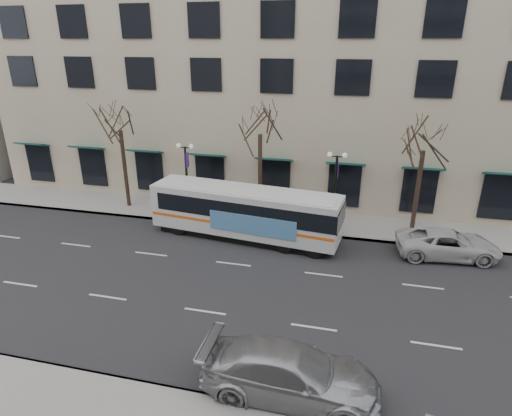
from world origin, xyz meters
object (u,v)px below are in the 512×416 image
(tree_far_left, at_px, (119,117))
(tree_far_right, at_px, (426,135))
(tree_far_mid, at_px, (260,120))
(city_bus, at_px, (246,212))
(lamp_post_left, at_px, (187,176))
(silver_car, at_px, (290,373))
(white_pickup, at_px, (448,244))
(lamp_post_right, at_px, (335,188))

(tree_far_left, bearing_deg, tree_far_right, 0.00)
(tree_far_mid, distance_m, city_bus, 5.97)
(lamp_post_left, xyz_separation_m, silver_car, (9.57, -14.40, -2.03))
(tree_far_mid, xyz_separation_m, city_bus, (-0.19, -3.01, -5.15))
(white_pickup, bearing_deg, lamp_post_left, 76.84)
(lamp_post_left, xyz_separation_m, city_bus, (4.81, -2.41, -1.19))
(tree_far_right, bearing_deg, tree_far_left, 180.00)
(tree_far_left, relative_size, lamp_post_right, 1.60)
(lamp_post_right, bearing_deg, tree_far_right, 6.85)
(tree_far_mid, relative_size, tree_far_right, 1.06)
(tree_far_left, bearing_deg, city_bus, -17.07)
(lamp_post_left, relative_size, lamp_post_right, 1.00)
(tree_far_right, distance_m, lamp_post_left, 15.40)
(tree_far_right, relative_size, lamp_post_right, 1.55)
(tree_far_left, distance_m, tree_far_right, 20.00)
(tree_far_left, distance_m, city_bus, 11.39)
(tree_far_left, distance_m, silver_car, 21.71)
(tree_far_left, relative_size, lamp_post_left, 1.60)
(tree_far_right, distance_m, lamp_post_right, 6.11)
(tree_far_mid, relative_size, white_pickup, 1.51)
(city_bus, height_order, white_pickup, city_bus)
(tree_far_left, height_order, lamp_post_right, tree_far_left)
(city_bus, bearing_deg, lamp_post_right, 31.97)
(tree_far_right, bearing_deg, lamp_post_left, -177.71)
(tree_far_right, height_order, city_bus, tree_far_right)
(lamp_post_right, xyz_separation_m, silver_car, (-0.43, -14.40, -2.03))
(tree_far_mid, distance_m, white_pickup, 13.45)
(lamp_post_right, height_order, city_bus, lamp_post_right)
(tree_far_right, height_order, white_pickup, tree_far_right)
(lamp_post_left, xyz_separation_m, white_pickup, (16.66, -2.12, -2.15))
(tree_far_left, bearing_deg, lamp_post_right, -2.29)
(tree_far_mid, xyz_separation_m, tree_far_right, (10.00, -0.00, -0.48))
(silver_car, bearing_deg, tree_far_right, -19.50)
(lamp_post_right, distance_m, city_bus, 5.85)
(white_pickup, bearing_deg, tree_far_mid, 70.97)
(tree_far_left, height_order, white_pickup, tree_far_left)
(silver_car, xyz_separation_m, white_pickup, (7.08, 12.28, -0.12))
(tree_far_right, relative_size, city_bus, 0.67)
(tree_far_left, xyz_separation_m, lamp_post_left, (5.01, -0.60, -3.75))
(tree_far_right, height_order, silver_car, tree_far_right)
(lamp_post_left, distance_m, silver_car, 17.41)
(tree_far_left, relative_size, city_bus, 0.69)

